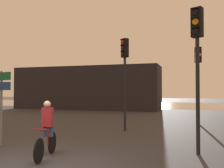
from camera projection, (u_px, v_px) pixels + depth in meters
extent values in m
cube|color=#9E937F|center=(161.00, 105.00, 33.79)|extent=(80.00, 16.00, 0.01)
cube|color=black|center=(87.00, 88.00, 26.28)|extent=(15.22, 4.00, 4.38)
cylinder|color=black|center=(198.00, 93.00, 14.25)|extent=(0.12, 0.12, 3.52)
cube|color=black|center=(198.00, 55.00, 14.31)|extent=(0.40, 0.38, 0.90)
cylinder|color=black|center=(200.00, 49.00, 14.19)|extent=(0.17, 0.13, 0.19)
cube|color=black|center=(200.00, 47.00, 14.17)|extent=(0.22, 0.21, 0.02)
cylinder|color=orange|center=(200.00, 54.00, 14.18)|extent=(0.17, 0.13, 0.19)
cube|color=black|center=(200.00, 53.00, 14.16)|extent=(0.22, 0.21, 0.02)
cylinder|color=black|center=(200.00, 60.00, 14.17)|extent=(0.17, 0.13, 0.19)
cube|color=black|center=(200.00, 58.00, 14.15)|extent=(0.22, 0.21, 0.02)
cylinder|color=black|center=(125.00, 94.00, 11.88)|extent=(0.12, 0.12, 3.51)
cube|color=black|center=(125.00, 48.00, 11.94)|extent=(0.40, 0.39, 0.90)
cylinder|color=red|center=(123.00, 42.00, 11.87)|extent=(0.17, 0.14, 0.19)
cube|color=black|center=(122.00, 39.00, 11.86)|extent=(0.22, 0.21, 0.02)
cylinder|color=black|center=(123.00, 48.00, 11.86)|extent=(0.17, 0.14, 0.19)
cube|color=black|center=(122.00, 45.00, 11.85)|extent=(0.22, 0.21, 0.02)
cylinder|color=black|center=(123.00, 54.00, 11.85)|extent=(0.17, 0.14, 0.19)
cube|color=black|center=(122.00, 51.00, 11.84)|extent=(0.22, 0.21, 0.02)
cylinder|color=black|center=(198.00, 95.00, 7.51)|extent=(0.12, 0.12, 3.53)
cube|color=black|center=(197.00, 23.00, 7.57)|extent=(0.39, 0.35, 0.90)
cylinder|color=black|center=(195.00, 12.00, 7.48)|extent=(0.19, 0.10, 0.19)
cube|color=black|center=(195.00, 8.00, 7.47)|extent=(0.22, 0.19, 0.02)
cylinder|color=orange|center=(195.00, 22.00, 7.47)|extent=(0.19, 0.10, 0.19)
cube|color=black|center=(195.00, 18.00, 7.46)|extent=(0.22, 0.19, 0.02)
cylinder|color=black|center=(195.00, 31.00, 7.46)|extent=(0.19, 0.10, 0.19)
cube|color=black|center=(195.00, 27.00, 7.45)|extent=(0.22, 0.19, 0.02)
cylinder|color=slate|center=(1.00, 108.00, 8.71)|extent=(0.08, 0.08, 2.60)
cube|color=#116038|center=(0.00, 76.00, 8.69)|extent=(1.08, 0.28, 0.28)
cube|color=navy|center=(0.00, 86.00, 8.68)|extent=(1.08, 0.28, 0.28)
cylinder|color=black|center=(39.00, 151.00, 6.54)|extent=(0.18, 0.65, 0.66)
cylinder|color=black|center=(52.00, 143.00, 7.58)|extent=(0.18, 0.65, 0.66)
cylinder|color=maroon|center=(46.00, 129.00, 7.07)|extent=(0.21, 0.83, 0.04)
cylinder|color=maroon|center=(48.00, 136.00, 7.22)|extent=(0.04, 0.04, 0.55)
cylinder|color=maroon|center=(40.00, 130.00, 6.60)|extent=(0.46, 0.13, 0.03)
cylinder|color=navy|center=(45.00, 126.00, 7.23)|extent=(0.11, 0.11, 0.60)
cylinder|color=navy|center=(51.00, 126.00, 7.21)|extent=(0.11, 0.11, 0.60)
cube|color=maroon|center=(48.00, 117.00, 7.18)|extent=(0.34, 0.26, 0.54)
sphere|color=tan|center=(47.00, 104.00, 7.16)|extent=(0.20, 0.20, 0.20)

